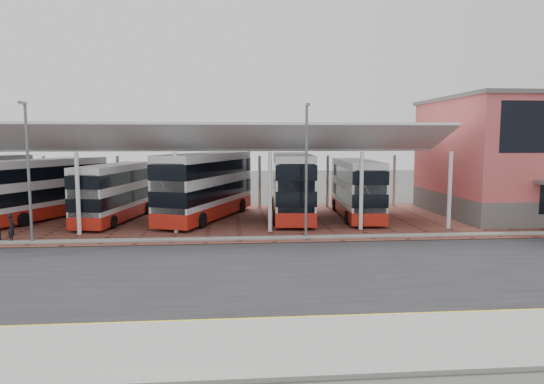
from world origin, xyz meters
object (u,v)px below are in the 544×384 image
(bus_2, at_px, (116,193))
(pedestrian, at_px, (12,227))
(bus_1, at_px, (47,189))
(bus_5, at_px, (356,189))
(bus_4, at_px, (292,186))
(bus_3, at_px, (207,186))

(bus_2, distance_m, pedestrian, 8.35)
(bus_1, relative_size, bus_2, 1.06)
(pedestrian, bearing_deg, bus_5, -82.26)
(bus_2, distance_m, bus_5, 17.94)
(pedestrian, bearing_deg, bus_4, -76.57)
(bus_3, xyz_separation_m, bus_5, (11.37, -0.14, -0.28))
(bus_2, xyz_separation_m, pedestrian, (-4.38, -7.00, -1.22))
(bus_1, bearing_deg, bus_5, 21.37)
(bus_2, height_order, pedestrian, bus_2)
(bus_4, distance_m, bus_5, 4.97)
(bus_5, xyz_separation_m, pedestrian, (-22.32, -7.18, -1.33))
(bus_4, bearing_deg, bus_2, -173.29)
(bus_5, bearing_deg, bus_1, -178.92)
(bus_1, bearing_deg, pedestrian, -57.90)
(bus_3, height_order, bus_5, bus_3)
(bus_2, height_order, bus_3, bus_3)
(bus_1, height_order, bus_4, bus_4)
(bus_5, height_order, pedestrian, bus_5)
(bus_1, xyz_separation_m, bus_2, (5.47, -1.64, -0.16))
(bus_4, bearing_deg, bus_3, -173.56)
(bus_1, relative_size, pedestrian, 6.55)
(bus_4, bearing_deg, bus_1, -179.10)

